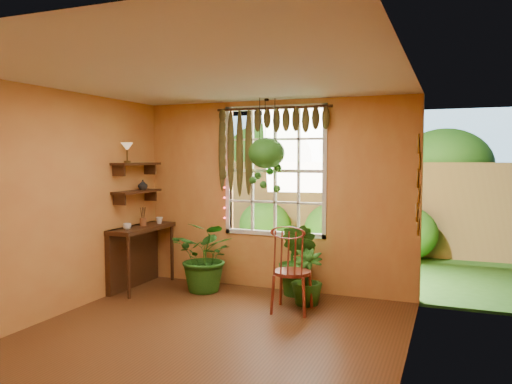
{
  "coord_description": "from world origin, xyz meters",
  "views": [
    {
      "loc": [
        2.37,
        -4.44,
        1.9
      ],
      "look_at": [
        0.15,
        1.15,
        1.48
      ],
      "focal_mm": 35.0,
      "sensor_mm": 36.0,
      "label": 1
    }
  ],
  "objects_px": {
    "counter_ledge": "(136,249)",
    "windsor_chair": "(291,283)",
    "potted_plant_left": "(207,256)",
    "potted_plant_mid": "(298,260)",
    "hanging_basket": "(267,156)"
  },
  "relations": [
    {
      "from": "counter_ledge",
      "to": "windsor_chair",
      "type": "xyz_separation_m",
      "value": [
        2.47,
        -0.3,
        -0.19
      ]
    },
    {
      "from": "counter_ledge",
      "to": "potted_plant_left",
      "type": "xyz_separation_m",
      "value": [
        1.08,
        0.15,
        -0.05
      ]
    },
    {
      "from": "potted_plant_left",
      "to": "potted_plant_mid",
      "type": "xyz_separation_m",
      "value": [
        1.26,
        0.25,
        0.0
      ]
    },
    {
      "from": "windsor_chair",
      "to": "potted_plant_mid",
      "type": "distance_m",
      "value": 0.73
    },
    {
      "from": "windsor_chair",
      "to": "hanging_basket",
      "type": "bearing_deg",
      "value": 125.72
    },
    {
      "from": "potted_plant_left",
      "to": "counter_ledge",
      "type": "bearing_deg",
      "value": -172.06
    },
    {
      "from": "counter_ledge",
      "to": "potted_plant_mid",
      "type": "distance_m",
      "value": 2.37
    },
    {
      "from": "potted_plant_mid",
      "to": "hanging_basket",
      "type": "xyz_separation_m",
      "value": [
        -0.47,
        0.03,
        1.41
      ]
    },
    {
      "from": "counter_ledge",
      "to": "potted_plant_left",
      "type": "distance_m",
      "value": 1.09
    },
    {
      "from": "windsor_chair",
      "to": "hanging_basket",
      "type": "height_order",
      "value": "hanging_basket"
    },
    {
      "from": "potted_plant_mid",
      "to": "windsor_chair",
      "type": "bearing_deg",
      "value": -79.44
    },
    {
      "from": "potted_plant_mid",
      "to": "hanging_basket",
      "type": "height_order",
      "value": "hanging_basket"
    },
    {
      "from": "hanging_basket",
      "to": "potted_plant_left",
      "type": "bearing_deg",
      "value": -160.57
    },
    {
      "from": "potted_plant_left",
      "to": "hanging_basket",
      "type": "relative_size",
      "value": 0.77
    },
    {
      "from": "counter_ledge",
      "to": "potted_plant_left",
      "type": "height_order",
      "value": "potted_plant_left"
    }
  ]
}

